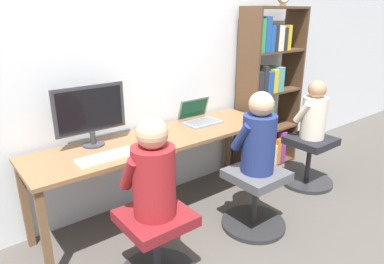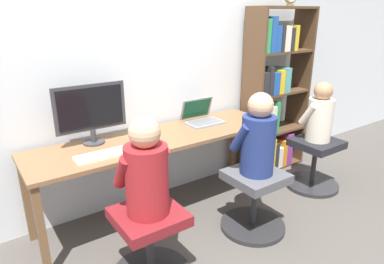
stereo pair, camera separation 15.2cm
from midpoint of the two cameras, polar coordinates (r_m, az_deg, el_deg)
The scene contains 14 objects.
ground_plane at distance 2.91m, azimuth -3.22°, elevation -15.77°, with size 14.00×14.00×0.00m, color #4C4742.
wall_back at distance 2.96m, azimuth -11.05°, elevation 11.75°, with size 10.00×0.05×2.60m.
desk at distance 2.82m, azimuth -6.85°, elevation -2.17°, with size 2.12×0.58×0.72m.
desktop_monitor at distance 2.65m, azimuth -18.14°, elevation 3.03°, with size 0.54×0.16×0.46m.
laptop at distance 3.13m, azimuth -0.12°, elevation 2.39°, with size 0.33×0.27×0.22m.
keyboard at distance 2.46m, azimuth -15.80°, elevation -3.98°, with size 0.41×0.14×0.03m.
computer_mouse_by_keyboard at distance 2.57m, azimuth -10.64°, elevation -2.41°, with size 0.06×0.11×0.04m.
office_chair_left at distance 2.33m, azimuth -7.88°, elevation -18.26°, with size 0.53×0.53×0.50m.
office_chair_right at distance 2.84m, azimuth 8.92°, elevation -10.80°, with size 0.53×0.53×0.50m.
person_at_monitor at distance 2.06m, azimuth -8.59°, elevation -6.75°, with size 0.32×0.29×0.62m.
person_at_laptop at distance 2.62m, azimuth 9.44°, elevation -0.78°, with size 0.32×0.29×0.63m.
bookshelf at distance 3.75m, azimuth 11.10°, elevation 5.46°, with size 0.76×0.29×1.73m.
office_chair_side at distance 3.65m, azimuth 17.74°, elevation -4.43°, with size 0.53×0.53×0.50m.
person_near_shelf at distance 3.49m, azimuth 18.51°, elevation 3.07°, with size 0.29×0.26×0.57m.
Camera 1 is at (-1.41, -1.92, 1.67)m, focal length 32.00 mm.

